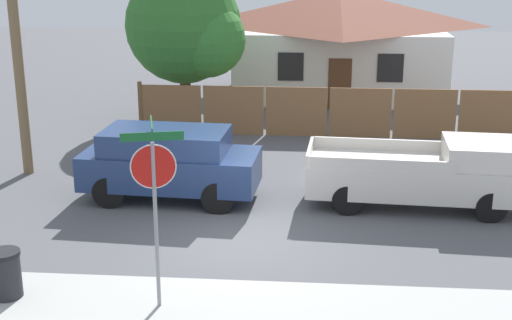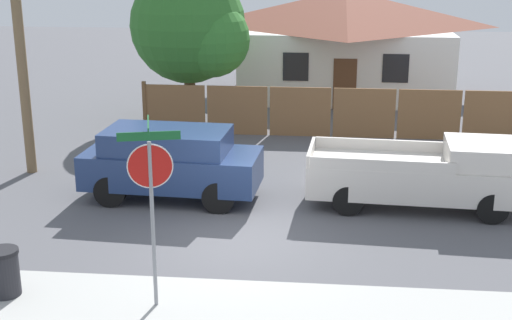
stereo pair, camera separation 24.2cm
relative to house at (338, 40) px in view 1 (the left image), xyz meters
name	(u,v)px [view 1 (the left image)]	position (x,y,z in m)	size (l,w,h in m)	color
ground_plane	(238,239)	(-2.60, -16.79, -2.26)	(80.00, 80.00, 0.00)	#56565B
wooden_fence	(328,112)	(-0.51, -7.83, -1.42)	(12.91, 0.12, 1.77)	brown
house	(338,40)	(0.00, 0.00, 0.00)	(9.22, 7.81, 4.37)	white
oak_tree	(189,28)	(-5.47, -6.09, 1.11)	(4.33, 4.12, 5.53)	brown
red_suv	(170,161)	(-4.59, -14.33, -1.27)	(4.52, 2.15, 1.82)	navy
orange_pickup	(426,173)	(1.79, -14.35, -1.41)	(5.49, 2.24, 1.71)	silver
stop_sign	(154,182)	(-3.70, -19.90, 0.09)	(1.04, 0.94, 3.42)	gray
trash_bin	(6,274)	(-6.56, -19.79, -1.80)	(0.59, 0.59, 0.91)	#28282D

